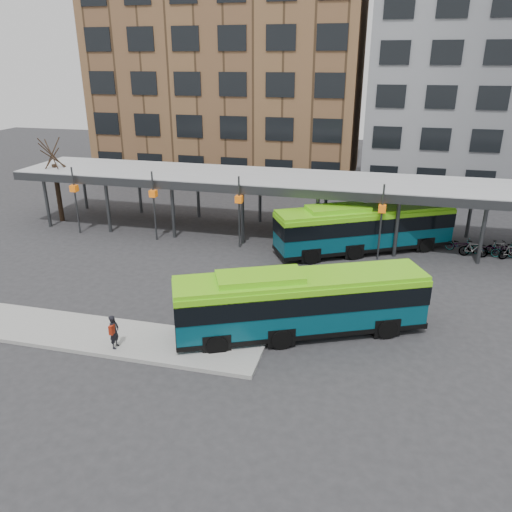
% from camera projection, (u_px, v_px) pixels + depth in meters
% --- Properties ---
extents(ground, '(120.00, 120.00, 0.00)m').
position_uv_depth(ground, '(245.00, 321.00, 23.95)').
color(ground, '#28282B').
rests_on(ground, ground).
extents(boarding_island, '(14.00, 3.00, 0.18)m').
position_uv_depth(boarding_island, '(110.00, 337.00, 22.45)').
color(boarding_island, gray).
rests_on(boarding_island, ground).
extents(canopy, '(40.00, 6.53, 4.80)m').
position_uv_depth(canopy, '(293.00, 182.00, 34.13)').
color(canopy, '#999B9E').
rests_on(canopy, ground).
extents(tree, '(1.64, 1.64, 5.60)m').
position_uv_depth(tree, '(58.00, 190.00, 37.93)').
color(tree, black).
rests_on(tree, ground).
extents(building_brick, '(26.00, 14.00, 22.00)m').
position_uv_depth(building_brick, '(232.00, 66.00, 51.01)').
color(building_brick, brown).
rests_on(building_brick, ground).
extents(building_grey, '(24.00, 14.00, 20.00)m').
position_uv_depth(building_grey, '(505.00, 79.00, 45.51)').
color(building_grey, slate).
rests_on(building_grey, ground).
extents(bus_front, '(11.25, 6.84, 3.11)m').
position_uv_depth(bus_front, '(300.00, 301.00, 22.32)').
color(bus_front, '#073F4E').
rests_on(bus_front, ground).
extents(bus_rear, '(11.35, 7.73, 3.20)m').
position_uv_depth(bus_rear, '(364.00, 227.00, 32.03)').
color(bus_rear, '#073F4E').
rests_on(bus_rear, ground).
extents(pedestrian, '(0.38, 0.61, 1.52)m').
position_uv_depth(pedestrian, '(114.00, 332.00, 21.18)').
color(pedestrian, black).
rests_on(pedestrian, boarding_island).
extents(bike_rack, '(4.85, 1.70, 1.05)m').
position_uv_depth(bike_rack, '(487.00, 248.00, 31.77)').
color(bike_rack, slate).
rests_on(bike_rack, ground).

